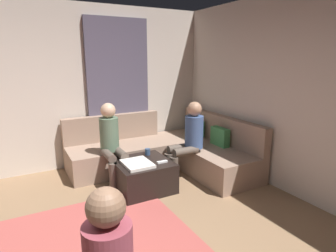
{
  "coord_description": "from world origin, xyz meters",
  "views": [
    {
      "loc": [
        2.01,
        -0.36,
        1.86
      ],
      "look_at": [
        -1.63,
        1.63,
        0.85
      ],
      "focal_mm": 30.66,
      "sensor_mm": 36.0,
      "label": 1
    }
  ],
  "objects_px": {
    "ottoman": "(143,175)",
    "person_on_couch_side": "(111,140)",
    "sectional_couch": "(168,151)",
    "coffee_mug": "(148,152)",
    "game_remote": "(162,162)",
    "person_on_couch_back": "(189,137)"
  },
  "relations": [
    {
      "from": "person_on_couch_side",
      "to": "sectional_couch",
      "type": "bearing_deg",
      "value": -171.83
    },
    {
      "from": "sectional_couch",
      "to": "ottoman",
      "type": "height_order",
      "value": "sectional_couch"
    },
    {
      "from": "person_on_couch_back",
      "to": "person_on_couch_side",
      "type": "distance_m",
      "value": 1.16
    },
    {
      "from": "coffee_mug",
      "to": "person_on_couch_side",
      "type": "bearing_deg",
      "value": -113.5
    },
    {
      "from": "game_remote",
      "to": "person_on_couch_side",
      "type": "relative_size",
      "value": 0.12
    },
    {
      "from": "coffee_mug",
      "to": "person_on_couch_back",
      "type": "relative_size",
      "value": 0.08
    },
    {
      "from": "ottoman",
      "to": "person_on_couch_side",
      "type": "relative_size",
      "value": 0.63
    },
    {
      "from": "sectional_couch",
      "to": "game_remote",
      "type": "bearing_deg",
      "value": -33.79
    },
    {
      "from": "sectional_couch",
      "to": "coffee_mug",
      "type": "relative_size",
      "value": 26.84
    },
    {
      "from": "game_remote",
      "to": "person_on_couch_back",
      "type": "height_order",
      "value": "person_on_couch_back"
    },
    {
      "from": "ottoman",
      "to": "game_remote",
      "type": "xyz_separation_m",
      "value": [
        0.18,
        0.22,
        0.22
      ]
    },
    {
      "from": "sectional_couch",
      "to": "ottoman",
      "type": "relative_size",
      "value": 3.36
    },
    {
      "from": "ottoman",
      "to": "person_on_couch_side",
      "type": "height_order",
      "value": "person_on_couch_side"
    },
    {
      "from": "sectional_couch",
      "to": "person_on_couch_back",
      "type": "relative_size",
      "value": 2.12
    },
    {
      "from": "coffee_mug",
      "to": "person_on_couch_back",
      "type": "height_order",
      "value": "person_on_couch_back"
    },
    {
      "from": "coffee_mug",
      "to": "sectional_couch",
      "type": "bearing_deg",
      "value": 123.16
    },
    {
      "from": "sectional_couch",
      "to": "game_remote",
      "type": "distance_m",
      "value": 0.92
    },
    {
      "from": "ottoman",
      "to": "sectional_couch",
      "type": "bearing_deg",
      "value": 128.46
    },
    {
      "from": "sectional_couch",
      "to": "person_on_couch_side",
      "type": "bearing_deg",
      "value": -81.83
    },
    {
      "from": "coffee_mug",
      "to": "person_on_couch_side",
      "type": "distance_m",
      "value": 0.56
    },
    {
      "from": "coffee_mug",
      "to": "game_remote",
      "type": "height_order",
      "value": "coffee_mug"
    },
    {
      "from": "coffee_mug",
      "to": "person_on_couch_side",
      "type": "xyz_separation_m",
      "value": [
        -0.21,
        -0.48,
        0.19
      ]
    }
  ]
}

